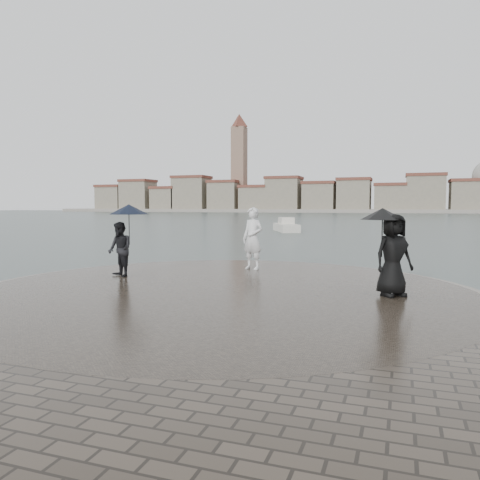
% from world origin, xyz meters
% --- Properties ---
extents(ground, '(400.00, 400.00, 0.00)m').
position_xyz_m(ground, '(0.00, 0.00, 0.00)').
color(ground, '#2B3835').
rests_on(ground, ground).
extents(kerb_ring, '(12.50, 12.50, 0.32)m').
position_xyz_m(kerb_ring, '(0.00, 3.50, 0.16)').
color(kerb_ring, gray).
rests_on(kerb_ring, ground).
extents(quay_tip, '(11.90, 11.90, 0.36)m').
position_xyz_m(quay_tip, '(0.00, 3.50, 0.18)').
color(quay_tip, '#2D261E').
rests_on(quay_tip, ground).
extents(statue, '(0.82, 0.67, 1.95)m').
position_xyz_m(statue, '(-0.37, 7.07, 1.34)').
color(statue, white).
rests_on(statue, quay_tip).
extents(visitor_left, '(1.28, 1.11, 2.04)m').
position_xyz_m(visitor_left, '(-3.36, 4.40, 1.51)').
color(visitor_left, black).
rests_on(visitor_left, quay_tip).
extents(visitor_right, '(1.28, 1.10, 1.95)m').
position_xyz_m(visitor_right, '(3.85, 3.91, 1.47)').
color(visitor_right, black).
rests_on(visitor_right, quay_tip).
extents(far_skyline, '(260.00, 20.00, 37.00)m').
position_xyz_m(far_skyline, '(-6.29, 160.71, 5.61)').
color(far_skyline, gray).
rests_on(far_skyline, ground).
extents(boats, '(29.77, 10.90, 1.50)m').
position_xyz_m(boats, '(6.54, 38.19, 0.38)').
color(boats, silver).
rests_on(boats, ground).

